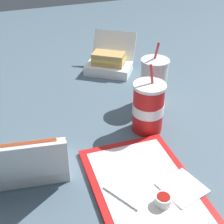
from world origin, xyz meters
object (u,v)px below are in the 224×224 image
object	(u,v)px
food_tray	(144,187)
plastic_fork	(121,197)
soda_cup_front	(148,107)
clamshell_hotdog_center	(30,160)
clamshell_sandwich_right	(109,63)
ketchup_cup	(163,200)
soda_cup_corner	(153,83)

from	to	relation	value
food_tray	plastic_fork	size ratio (longest dim) A/B	3.49
soda_cup_front	clamshell_hotdog_center	bearing A→B (deg)	99.15
food_tray	clamshell_sandwich_right	xyz separation A→B (m)	(0.68, -0.16, 0.04)
food_tray	ketchup_cup	distance (m)	0.08
soda_cup_front	soda_cup_corner	bearing A→B (deg)	-33.61
ketchup_cup	clamshell_hotdog_center	size ratio (longest dim) A/B	0.17
plastic_fork	clamshell_sandwich_right	size ratio (longest dim) A/B	0.41
clamshell_sandwich_right	soda_cup_front	bearing A→B (deg)	174.84
food_tray	soda_cup_front	bearing A→B (deg)	-28.19
ketchup_cup	plastic_fork	world-z (taller)	ketchup_cup
ketchup_cup	soda_cup_front	distance (m)	0.33
food_tray	soda_cup_front	xyz separation A→B (m)	(0.23, -0.12, 0.08)
food_tray	plastic_fork	world-z (taller)	plastic_fork
food_tray	soda_cup_corner	distance (m)	0.43
clamshell_sandwich_right	soda_cup_corner	bearing A→B (deg)	-171.01
soda_cup_corner	plastic_fork	bearing A→B (deg)	143.41
food_tray	clamshell_hotdog_center	bearing A→B (deg)	56.87
plastic_fork	ketchup_cup	bearing A→B (deg)	-148.66
plastic_fork	soda_cup_corner	world-z (taller)	soda_cup_corner
clamshell_sandwich_right	soda_cup_corner	xyz separation A→B (m)	(-0.31, -0.05, 0.04)
clamshell_sandwich_right	clamshell_hotdog_center	bearing A→B (deg)	140.10
clamshell_hotdog_center	clamshell_sandwich_right	world-z (taller)	clamshell_hotdog_center
food_tray	ketchup_cup	bearing A→B (deg)	-168.95
clamshell_hotdog_center	ketchup_cup	bearing A→B (deg)	-131.31
clamshell_sandwich_right	ketchup_cup	bearing A→B (deg)	168.63
clamshell_sandwich_right	soda_cup_front	distance (m)	0.45
ketchup_cup	plastic_fork	distance (m)	0.10
food_tray	clamshell_hotdog_center	xyz separation A→B (m)	(0.17, 0.26, 0.03)
food_tray	ketchup_cup	xyz separation A→B (m)	(-0.07, -0.01, 0.02)
plastic_fork	soda_cup_front	world-z (taller)	soda_cup_front
food_tray	clamshell_sandwich_right	world-z (taller)	clamshell_sandwich_right
plastic_fork	clamshell_hotdog_center	distance (m)	0.27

